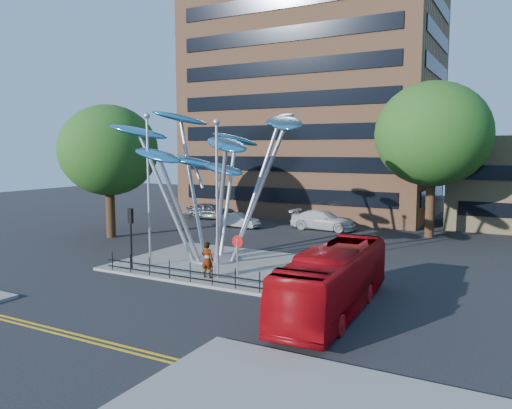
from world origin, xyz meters
The scene contains 18 objects.
ground centered at (0.00, 0.00, 0.00)m, with size 120.00×120.00×0.00m, color black.
traffic_island centered at (-1.00, 6.00, 0.07)m, with size 12.00×9.00×0.15m, color slate.
double_yellow_near centered at (0.00, -6.00, 0.01)m, with size 40.00×0.12×0.01m, color gold.
double_yellow_far centered at (0.00, -6.30, 0.01)m, with size 40.00×0.12×0.01m, color gold.
brick_tower centered at (-6.00, 32.00, 15.00)m, with size 25.00×15.00×30.00m, color #956141.
tree_right centered at (8.00, 22.00, 8.04)m, with size 8.80×8.80×12.11m.
tree_left centered at (-14.00, 10.00, 6.79)m, with size 7.60×7.60×10.32m.
leaf_sculpture centered at (-2.07, 6.68, 6.87)m, with size 12.72×9.54×9.51m.
street_lamp_left centered at (-4.50, 3.50, 5.36)m, with size 0.36×0.36×8.80m.
street_lamp_right centered at (0.50, 3.00, 5.09)m, with size 0.36×0.36×8.30m.
traffic_light_island centered at (-5.00, 2.50, 2.61)m, with size 0.28×0.18×3.42m.
no_entry_sign_island centered at (2.00, 2.52, 1.82)m, with size 0.60×0.10×2.45m.
pedestrian_railing_front centered at (-1.00, 1.70, 0.55)m, with size 10.00×0.06×1.00m.
red_bus centered at (7.59, 1.09, 1.38)m, with size 2.32×9.93×2.77m, color #9F070D.
pedestrian centered at (0.00, 2.78, 1.11)m, with size 0.70×0.46×1.93m, color gray.
parked_car_left centered at (-12.83, 22.27, 0.82)m, with size 1.95×4.84×1.65m, color #45474D.
parked_car_mid centered at (-7.66, 18.97, 0.65)m, with size 1.37×3.94×1.30m, color #B0B2B8.
parked_car_right centered at (-0.68, 21.50, 0.82)m, with size 2.30×5.65×1.64m, color silver.
Camera 1 is at (14.54, -18.60, 6.89)m, focal length 35.00 mm.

